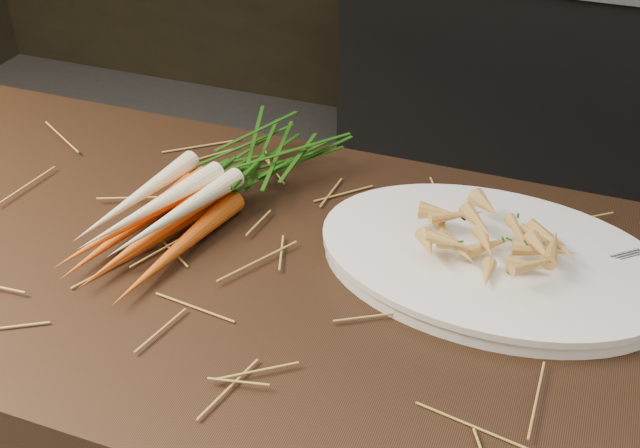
# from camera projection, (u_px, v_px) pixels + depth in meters

# --- Properties ---
(back_counter) EXTENTS (1.82, 0.62, 0.84)m
(back_counter) POSITION_uv_depth(u_px,v_px,m) (618.00, 87.00, 2.70)
(back_counter) COLOR black
(back_counter) RESTS_ON ground
(straw_bedding) EXTENTS (1.40, 0.60, 0.02)m
(straw_bedding) POSITION_uv_depth(u_px,v_px,m) (370.00, 284.00, 1.06)
(straw_bedding) COLOR #A58730
(straw_bedding) RESTS_ON main_counter
(root_veg_bunch) EXTENTS (0.26, 0.53, 0.10)m
(root_veg_bunch) POSITION_uv_depth(u_px,v_px,m) (219.00, 177.00, 1.22)
(root_veg_bunch) COLOR #D0521F
(root_veg_bunch) RESTS_ON main_counter
(serving_platter) EXTENTS (0.49, 0.34, 0.03)m
(serving_platter) POSITION_uv_depth(u_px,v_px,m) (491.00, 263.00, 1.10)
(serving_platter) COLOR white
(serving_platter) RESTS_ON main_counter
(roasted_veg_heap) EXTENTS (0.24, 0.18, 0.05)m
(roasted_veg_heap) POSITION_uv_depth(u_px,v_px,m) (495.00, 240.00, 1.07)
(roasted_veg_heap) COLOR #B97B38
(roasted_veg_heap) RESTS_ON serving_platter
(serving_fork) EXTENTS (0.15, 0.13, 0.00)m
(serving_fork) POSITION_uv_depth(u_px,v_px,m) (621.00, 296.00, 1.02)
(serving_fork) COLOR silver
(serving_fork) RESTS_ON serving_platter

